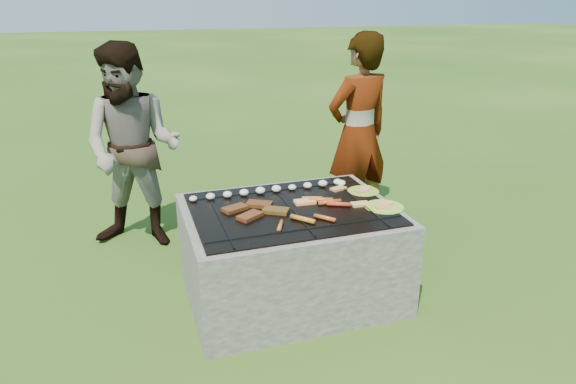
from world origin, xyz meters
name	(u,v)px	position (x,y,z in m)	size (l,w,h in m)	color
lawn	(290,293)	(0.00, 0.00, 0.00)	(60.00, 60.00, 0.00)	#234C13
fire_pit	(290,255)	(0.00, 0.00, 0.28)	(1.30, 1.00, 0.62)	gray
mushrooms	(278,189)	(0.01, 0.30, 0.63)	(1.07, 0.09, 0.04)	beige
pork_slabs	(256,210)	(-0.22, 0.02, 0.62)	(0.40, 0.31, 0.02)	brown
sausages	(318,208)	(0.15, -0.09, 0.63)	(0.55, 0.43, 0.03)	orange
bread_on_grate	(329,199)	(0.28, 0.05, 0.62)	(0.45, 0.38, 0.02)	#F4E07D
plate_far	(363,191)	(0.56, 0.13, 0.61)	(0.24, 0.24, 0.03)	#C6DC34
plate_near	(384,207)	(0.56, -0.16, 0.61)	(0.29, 0.29, 0.03)	#CFDB34
cook	(358,135)	(0.86, 0.86, 0.80)	(0.58, 0.38, 1.60)	#A29587
bystander	(133,149)	(-0.88, 1.08, 0.78)	(0.75, 0.59, 1.55)	gray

